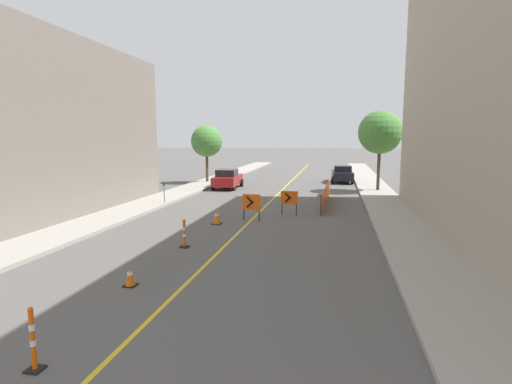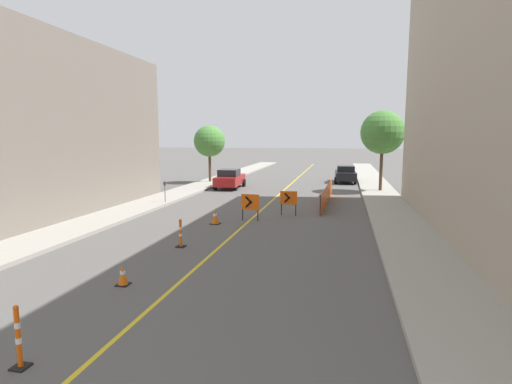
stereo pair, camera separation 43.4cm
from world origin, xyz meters
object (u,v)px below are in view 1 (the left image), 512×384
(delineator_post_front, at_px, (33,343))
(street_tree_left_near, at_px, (207,141))
(delineator_post_rear, at_px, (184,235))
(parked_car_curb_near, at_px, (228,179))
(arrow_barricade_primary, at_px, (251,203))
(parked_car_curb_mid, at_px, (342,174))
(street_tree_right_near, at_px, (380,132))
(traffic_cone_second, at_px, (130,277))
(arrow_barricade_secondary, at_px, (289,199))
(traffic_cone_third, at_px, (217,217))
(parking_meter_near_curb, at_px, (164,187))

(delineator_post_front, bearing_deg, street_tree_left_near, 102.19)
(delineator_post_rear, xyz_separation_m, parked_car_curb_near, (-3.08, 17.47, 0.33))
(delineator_post_front, xyz_separation_m, arrow_barricade_primary, (1.14, 13.59, 0.38))
(parked_car_curb_mid, relative_size, street_tree_right_near, 0.73)
(delineator_post_rear, distance_m, parked_car_curb_mid, 24.53)
(traffic_cone_second, height_order, street_tree_left_near, street_tree_left_near)
(arrow_barricade_primary, distance_m, arrow_barricade_secondary, 2.46)
(parked_car_curb_near, relative_size, parked_car_curb_mid, 1.01)
(traffic_cone_third, xyz_separation_m, parked_car_curb_near, (-3.09, 13.28, 0.45))
(delineator_post_front, height_order, arrow_barricade_secondary, arrow_barricade_secondary)
(arrow_barricade_primary, bearing_deg, street_tree_left_near, 121.06)
(traffic_cone_second, height_order, traffic_cone_third, traffic_cone_third)
(arrow_barricade_secondary, distance_m, street_tree_right_near, 12.47)
(delineator_post_front, relative_size, delineator_post_rear, 1.11)
(arrow_barricade_secondary, xyz_separation_m, parked_car_curb_mid, (3.04, 16.62, -0.10))
(arrow_barricade_primary, height_order, street_tree_right_near, street_tree_right_near)
(traffic_cone_second, distance_m, arrow_barricade_primary, 9.58)
(street_tree_left_near, bearing_deg, delineator_post_rear, -74.09)
(parked_car_curb_mid, height_order, street_tree_left_near, street_tree_left_near)
(parking_meter_near_curb, relative_size, street_tree_left_near, 0.26)
(parking_meter_near_curb, height_order, street_tree_left_near, street_tree_left_near)
(arrow_barricade_primary, height_order, parking_meter_near_curb, parking_meter_near_curb)
(traffic_cone_second, bearing_deg, traffic_cone_third, 89.69)
(delineator_post_front, distance_m, arrow_barricade_primary, 13.65)
(delineator_post_front, relative_size, arrow_barricade_primary, 0.90)
(arrow_barricade_secondary, distance_m, parked_car_curb_mid, 16.89)
(delineator_post_front, relative_size, parked_car_curb_near, 0.28)
(street_tree_left_near, bearing_deg, traffic_cone_third, -70.29)
(traffic_cone_third, distance_m, parking_meter_near_curb, 6.82)
(delineator_post_front, height_order, arrow_barricade_primary, arrow_barricade_primary)
(delineator_post_rear, distance_m, street_tree_right_near, 20.13)
(arrow_barricade_primary, distance_m, street_tree_left_near, 17.31)
(delineator_post_rear, bearing_deg, street_tree_right_near, 63.33)
(street_tree_right_near, bearing_deg, arrow_barricade_primary, -120.91)
(parked_car_curb_near, relative_size, street_tree_left_near, 0.87)
(traffic_cone_second, distance_m, delineator_post_front, 4.18)
(arrow_barricade_primary, distance_m, parked_car_curb_near, 12.96)
(street_tree_left_near, relative_size, street_tree_right_near, 0.84)
(delineator_post_front, distance_m, delineator_post_rear, 8.26)
(delineator_post_front, height_order, parking_meter_near_curb, parking_meter_near_curb)
(delineator_post_front, xyz_separation_m, street_tree_right_near, (8.49, 25.87, 4.01))
(parked_car_curb_near, bearing_deg, arrow_barricade_primary, -72.61)
(arrow_barricade_primary, bearing_deg, arrow_barricade_secondary, 51.18)
(parked_car_curb_mid, relative_size, parking_meter_near_curb, 3.32)
(traffic_cone_second, relative_size, delineator_post_front, 0.46)
(delineator_post_rear, xyz_separation_m, parked_car_curb_mid, (6.25, 23.72, 0.33))
(traffic_cone_third, height_order, arrow_barricade_primary, arrow_barricade_primary)
(traffic_cone_third, height_order, street_tree_left_near, street_tree_left_near)
(traffic_cone_third, xyz_separation_m, parked_car_curb_mid, (6.23, 19.53, 0.45))
(arrow_barricade_secondary, relative_size, parked_car_curb_near, 0.30)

